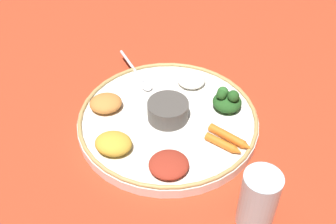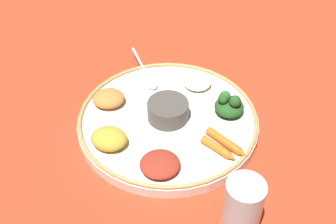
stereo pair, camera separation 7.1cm
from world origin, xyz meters
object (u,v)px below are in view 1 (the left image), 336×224
object	(u,v)px
carrot_near_spoon	(223,144)
drinking_glass	(258,203)
center_bowl	(168,110)
spoon	(139,76)
greens_pile	(227,100)
carrot_outer	(230,137)

from	to	relation	value
carrot_near_spoon	drinking_glass	bearing A→B (deg)	-115.61
center_bowl	carrot_near_spoon	world-z (taller)	center_bowl
spoon	greens_pile	size ratio (longest dim) A/B	2.28
carrot_near_spoon	drinking_glass	size ratio (longest dim) A/B	0.70
center_bowl	greens_pile	bearing A→B (deg)	-27.28
greens_pile	center_bowl	bearing A→B (deg)	152.72
spoon	greens_pile	world-z (taller)	greens_pile
spoon	center_bowl	bearing A→B (deg)	-104.23
spoon	carrot_outer	size ratio (longest dim) A/B	1.79
spoon	carrot_near_spoon	bearing A→B (deg)	-92.01
spoon	drinking_glass	world-z (taller)	drinking_glass
carrot_near_spoon	drinking_glass	xyz separation A→B (m)	(-0.06, -0.13, 0.02)
drinking_glass	carrot_outer	bearing A→B (deg)	58.25
center_bowl	carrot_outer	distance (m)	0.13
center_bowl	carrot_outer	bearing A→B (deg)	-68.90
carrot_outer	spoon	bearing A→B (deg)	92.60
greens_pile	carrot_near_spoon	size ratio (longest dim) A/B	0.93
greens_pile	drinking_glass	distance (m)	0.25
greens_pile	drinking_glass	size ratio (longest dim) A/B	0.65
spoon	drinking_glass	xyz separation A→B (m)	(-0.07, -0.40, 0.02)
carrot_outer	center_bowl	bearing A→B (deg)	111.10
center_bowl	carrot_near_spoon	bearing A→B (deg)	-78.42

